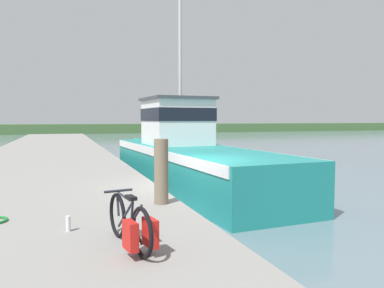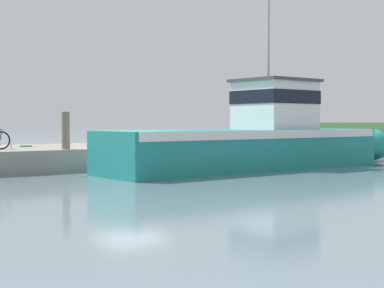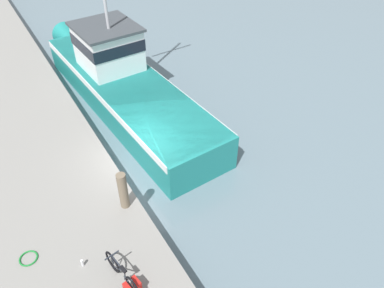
{
  "view_description": "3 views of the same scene",
  "coord_description": "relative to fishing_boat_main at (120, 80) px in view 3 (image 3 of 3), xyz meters",
  "views": [
    {
      "loc": [
        -3.46,
        -9.73,
        2.68
      ],
      "look_at": [
        -0.22,
        -0.39,
        2.03
      ],
      "focal_mm": 35.0,
      "sensor_mm": 36.0,
      "label": 1
    },
    {
      "loc": [
        19.25,
        -10.57,
        1.89
      ],
      "look_at": [
        0.2,
        2.63,
        1.01
      ],
      "focal_mm": 55.0,
      "sensor_mm": 36.0,
      "label": 2
    },
    {
      "loc": [
        -3.83,
        -10.14,
        10.36
      ],
      "look_at": [
        1.74,
        -0.91,
        1.38
      ],
      "focal_mm": 35.0,
      "sensor_mm": 36.0,
      "label": 3
    }
  ],
  "objects": [
    {
      "name": "ground_plane",
      "position": [
        -1.36,
        -5.13,
        -1.23
      ],
      "size": [
        320.0,
        320.0,
        0.0
      ],
      "primitive_type": "plane",
      "color": "slate"
    },
    {
      "name": "dock_pier",
      "position": [
        -5.54,
        -5.13,
        -0.8
      ],
      "size": [
        6.36,
        80.0,
        0.86
      ],
      "primitive_type": "cube",
      "color": "gray",
      "rests_on": "ground_plane"
    },
    {
      "name": "fishing_boat_main",
      "position": [
        0.0,
        0.0,
        0.0
      ],
      "size": [
        3.94,
        14.87,
        10.2
      ],
      "rotation": [
        0.0,
        0.0,
        0.06
      ],
      "color": "teal",
      "rests_on": "ground_plane"
    },
    {
      "name": "bicycle_touring",
      "position": [
        -3.93,
        -9.75,
        -0.02
      ],
      "size": [
        0.61,
        1.68,
        0.76
      ],
      "rotation": [
        0.0,
        0.0,
        0.18
      ],
      "color": "black",
      "rests_on": "dock_pier"
    },
    {
      "name": "mooring_post",
      "position": [
        -2.83,
        -7.09,
        0.34
      ],
      "size": [
        0.31,
        0.31,
        1.4
      ],
      "primitive_type": "cylinder",
      "color": "#756651",
      "rests_on": "dock_pier"
    },
    {
      "name": "hose_coil",
      "position": [
        -6.04,
        -7.51,
        -0.34
      ],
      "size": [
        0.53,
        0.53,
        0.05
      ],
      "primitive_type": "torus",
      "color": "#197A2D",
      "rests_on": "dock_pier"
    },
    {
      "name": "water_bottle_on_curb",
      "position": [
        -4.76,
        -8.54,
        -0.24
      ],
      "size": [
        0.08,
        0.08,
        0.25
      ],
      "primitive_type": "cylinder",
      "color": "silver",
      "rests_on": "dock_pier"
    }
  ]
}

